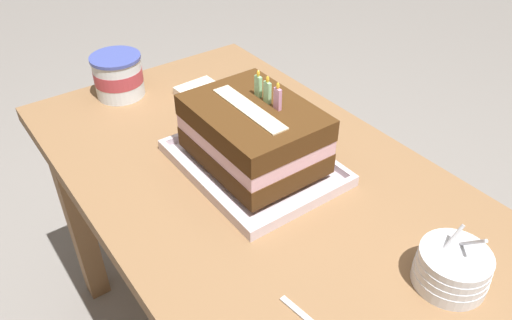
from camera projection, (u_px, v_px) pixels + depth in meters
The scene contains 6 objects.
dining_table at pixel (258, 214), 1.10m from camera, with size 1.16×0.66×0.69m.
foil_tray at pixel (254, 164), 1.06m from camera, with size 0.35×0.27×0.02m.
birthday_cake at pixel (254, 133), 1.01m from camera, with size 0.27×0.20×0.18m.
bowl_stack at pixel (452, 268), 0.80m from camera, with size 0.12×0.12×0.12m.
ice_cream_tub at pixel (118, 76), 1.27m from camera, with size 0.13×0.13×0.11m.
napkin_pile at pixel (202, 93), 1.29m from camera, with size 0.12×0.11×0.02m.
Camera 1 is at (0.65, -0.48, 1.33)m, focal length 35.21 mm.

